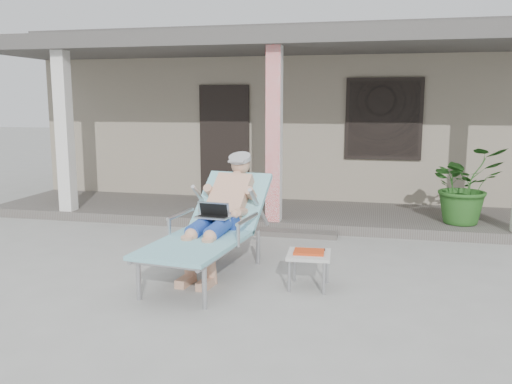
# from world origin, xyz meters

# --- Properties ---
(ground) EXTENTS (60.00, 60.00, 0.00)m
(ground) POSITION_xyz_m (0.00, 0.00, 0.00)
(ground) COLOR #9E9E99
(ground) RESTS_ON ground
(house) EXTENTS (10.40, 5.40, 3.30)m
(house) POSITION_xyz_m (0.00, 6.50, 1.67)
(house) COLOR gray
(house) RESTS_ON ground
(porch_deck) EXTENTS (10.00, 2.00, 0.15)m
(porch_deck) POSITION_xyz_m (0.00, 3.00, 0.07)
(porch_deck) COLOR #605B56
(porch_deck) RESTS_ON ground
(porch_overhang) EXTENTS (10.00, 2.30, 2.85)m
(porch_overhang) POSITION_xyz_m (0.00, 2.95, 2.79)
(porch_overhang) COLOR silver
(porch_overhang) RESTS_ON porch_deck
(porch_step) EXTENTS (2.00, 0.30, 0.07)m
(porch_step) POSITION_xyz_m (0.00, 1.85, 0.04)
(porch_step) COLOR #605B56
(porch_step) RESTS_ON ground
(lounger) EXTENTS (1.07, 2.26, 1.43)m
(lounger) POSITION_xyz_m (-0.26, -0.02, 0.88)
(lounger) COLOR #B7B7BC
(lounger) RESTS_ON ground
(side_table) EXTENTS (0.48, 0.48, 0.41)m
(side_table) POSITION_xyz_m (0.86, -0.33, 0.34)
(side_table) COLOR beige
(side_table) RESTS_ON ground
(potted_palm) EXTENTS (1.30, 1.22, 1.16)m
(potted_palm) POSITION_xyz_m (2.80, 2.60, 0.73)
(potted_palm) COLOR #26591E
(potted_palm) RESTS_ON porch_deck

